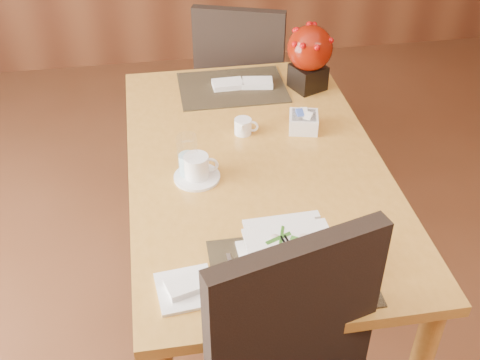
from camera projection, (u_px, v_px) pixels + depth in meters
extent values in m
cube|color=gold|center=(256.00, 166.00, 2.15)|extent=(0.90, 1.50, 0.04)
cylinder|color=gold|center=(148.00, 154.00, 2.87)|extent=(0.07, 0.07, 0.71)
cylinder|color=gold|center=(306.00, 139.00, 2.97)|extent=(0.07, 0.07, 0.71)
cube|color=black|center=(291.00, 272.00, 1.71)|extent=(0.45, 0.33, 0.01)
cube|color=black|center=(232.00, 87.00, 2.57)|extent=(0.45, 0.33, 0.01)
cube|color=white|center=(289.00, 269.00, 1.71)|extent=(0.27, 0.27, 0.01)
cube|color=white|center=(290.00, 257.00, 1.68)|extent=(0.20, 0.20, 0.09)
cylinder|color=tan|center=(290.00, 256.00, 1.68)|extent=(0.17, 0.17, 0.07)
cylinder|color=white|center=(197.00, 177.00, 2.06)|extent=(0.16, 0.16, 0.01)
cylinder|color=white|center=(196.00, 166.00, 2.03)|extent=(0.09, 0.09, 0.08)
cylinder|color=black|center=(196.00, 158.00, 2.01)|extent=(0.08, 0.08, 0.01)
cylinder|color=white|center=(188.00, 157.00, 2.03)|extent=(0.08, 0.08, 0.16)
cube|color=white|center=(303.00, 122.00, 2.29)|extent=(0.13, 0.13, 0.06)
cube|color=black|center=(308.00, 77.00, 2.54)|extent=(0.16, 0.16, 0.10)
sphere|color=maroon|center=(310.00, 48.00, 2.46)|extent=(0.19, 0.19, 0.19)
cube|color=white|center=(186.00, 289.00, 1.65)|extent=(0.17, 0.17, 0.01)
cube|color=black|center=(294.00, 324.00, 1.51)|extent=(0.47, 0.18, 0.54)
cube|color=black|center=(245.00, 89.00, 3.18)|extent=(0.57, 0.57, 0.06)
cube|color=black|center=(239.00, 59.00, 2.85)|extent=(0.42, 0.19, 0.49)
cylinder|color=black|center=(282.00, 113.00, 3.44)|extent=(0.04, 0.04, 0.42)
cylinder|color=black|center=(274.00, 150.00, 3.15)|extent=(0.04, 0.04, 0.42)
cylinder|color=black|center=(219.00, 108.00, 3.49)|extent=(0.04, 0.04, 0.42)
cylinder|color=black|center=(205.00, 143.00, 3.20)|extent=(0.04, 0.04, 0.42)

